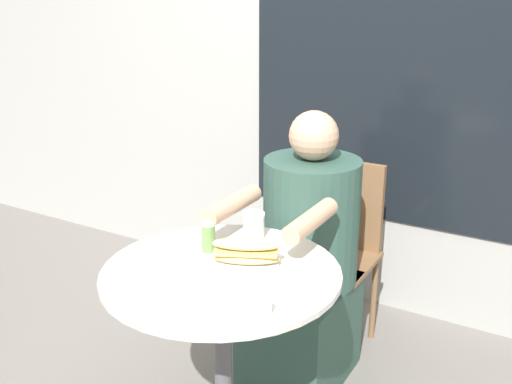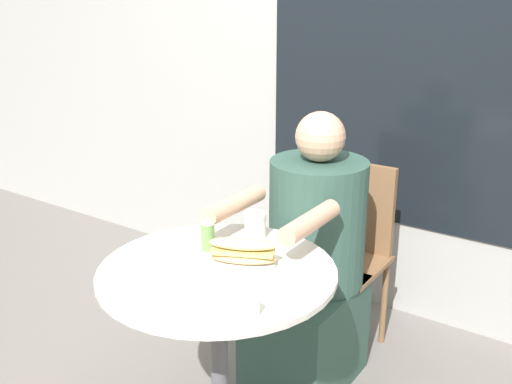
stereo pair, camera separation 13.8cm
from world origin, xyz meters
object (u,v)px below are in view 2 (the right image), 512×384
at_px(sandwich_on_plate, 243,254).
at_px(condiment_bottle, 208,234).
at_px(cafe_table, 218,322).
at_px(drink_cup, 255,225).
at_px(diner_chair, 349,240).
at_px(seated_diner, 311,273).

height_order(sandwich_on_plate, condiment_bottle, condiment_bottle).
xyz_separation_m(cafe_table, drink_cup, (-0.04, 0.28, 0.25)).
xyz_separation_m(cafe_table, sandwich_on_plate, (0.05, 0.07, 0.24)).
relative_size(diner_chair, seated_diner, 0.74).
xyz_separation_m(drink_cup, condiment_bottle, (-0.07, -0.18, 0.01)).
height_order(seated_diner, condiment_bottle, seated_diner).
bearing_deg(cafe_table, drink_cup, 98.79).
xyz_separation_m(seated_diner, sandwich_on_plate, (0.03, -0.53, 0.30)).
bearing_deg(condiment_bottle, seated_diner, 74.40).
bearing_deg(diner_chair, cafe_table, 88.24).
height_order(cafe_table, diner_chair, diner_chair).
distance_m(seated_diner, condiment_bottle, 0.60).
height_order(diner_chair, sandwich_on_plate, diner_chair).
distance_m(cafe_table, sandwich_on_plate, 0.25).
distance_m(cafe_table, diner_chair, 0.95).
relative_size(cafe_table, diner_chair, 0.90).
distance_m(seated_diner, sandwich_on_plate, 0.61).
relative_size(seated_diner, sandwich_on_plate, 5.05).
bearing_deg(drink_cup, cafe_table, -81.21).
relative_size(seated_diner, drink_cup, 12.27).
xyz_separation_m(cafe_table, diner_chair, (0.02, 0.95, -0.04)).
xyz_separation_m(sandwich_on_plate, condiment_bottle, (-0.17, 0.03, 0.02)).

